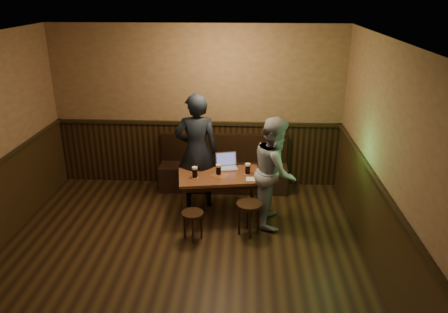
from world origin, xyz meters
TOP-DOWN VIEW (x-y plane):
  - room at (0.00, 0.22)m, footprint 5.04×6.04m
  - bench at (0.47, 2.75)m, footprint 2.20×0.50m
  - pub_table at (0.47, 1.79)m, footprint 1.35×0.91m
  - stool_left at (0.13, 1.05)m, footprint 0.34×0.34m
  - stool_right at (0.92, 1.22)m, footprint 0.41×0.41m
  - pint_left at (0.10, 1.68)m, footprint 0.11×0.11m
  - pint_mid at (0.45, 1.80)m, footprint 0.11×0.11m
  - pint_right at (0.89, 1.86)m, footprint 0.11×0.11m
  - laptop at (0.56, 2.08)m, footprint 0.38×0.33m
  - menu at (0.98, 1.66)m, footprint 0.22×0.15m
  - person_suit at (0.08, 2.10)m, footprint 0.74×0.54m
  - person_grey at (1.29, 1.62)m, footprint 0.66×0.83m

SIDE VIEW (x-z plane):
  - bench at x=0.47m, z-range -0.16..0.79m
  - stool_left at x=0.13m, z-range 0.12..0.54m
  - stool_right at x=0.92m, z-range 0.15..0.64m
  - pub_table at x=0.47m, z-range 0.24..0.92m
  - menu at x=0.98m, z-range 0.67..0.67m
  - laptop at x=0.56m, z-range 0.61..0.85m
  - pint_mid at x=0.45m, z-range 0.67..0.84m
  - pint_right at x=0.89m, z-range 0.67..0.84m
  - pint_left at x=0.10m, z-range 0.67..0.84m
  - person_grey at x=1.29m, z-range 0.00..1.64m
  - person_suit at x=0.08m, z-range 0.00..1.86m
  - room at x=0.00m, z-range -0.22..2.62m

